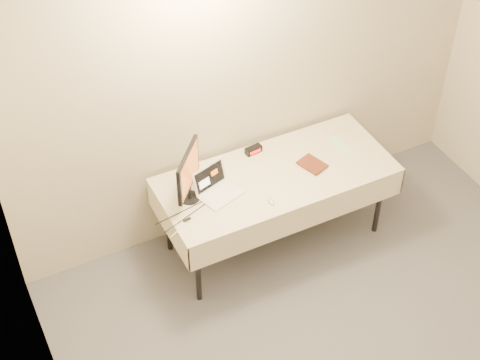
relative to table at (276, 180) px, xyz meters
name	(u,v)px	position (x,y,z in m)	size (l,w,h in m)	color
back_wall	(250,79)	(0.00, 0.45, 0.67)	(4.00, 0.10, 2.70)	beige
table	(276,180)	(0.00, 0.00, 0.00)	(1.86, 0.81, 0.74)	black
laptop	(216,187)	(-0.51, 0.02, 0.11)	(0.36, 0.34, 0.21)	white
monitor	(188,172)	(-0.71, 0.05, 0.32)	(0.31, 0.35, 0.45)	black
book	(306,160)	(0.23, -0.06, 0.17)	(0.16, 0.02, 0.21)	maroon
alarm_clock	(253,150)	(-0.04, 0.31, 0.09)	(0.14, 0.07, 0.06)	black
clicker	(271,201)	(-0.18, -0.25, 0.07)	(0.04, 0.09, 0.02)	silver
paper_form	(341,146)	(0.63, 0.06, 0.06)	(0.10, 0.27, 0.00)	#BAE9B9
usb_dongle	(187,220)	(-0.82, -0.15, 0.07)	(0.06, 0.02, 0.01)	black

